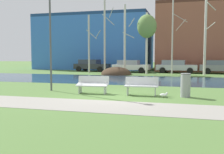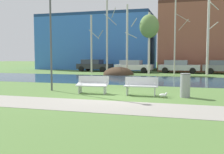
{
  "view_description": "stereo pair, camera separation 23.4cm",
  "coord_description": "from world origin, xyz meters",
  "px_view_note": "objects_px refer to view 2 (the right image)",
  "views": [
    {
      "loc": [
        3.01,
        -11.44,
        1.88
      ],
      "look_at": [
        -0.42,
        1.45,
        0.79
      ],
      "focal_mm": 41.26,
      "sensor_mm": 36.0,
      "label": 1
    },
    {
      "loc": [
        3.24,
        -11.38,
        1.88
      ],
      "look_at": [
        -0.42,
        1.45,
        0.79
      ],
      "focal_mm": 41.26,
      "sensor_mm": 36.0,
      "label": 2
    }
  ],
  "objects_px": {
    "bench_left": "(93,84)",
    "bench_right": "(141,86)",
    "parked_van_nearest_dark": "(94,65)",
    "streetlamp": "(50,18)",
    "parked_hatch_third_silver": "(179,66)",
    "seagull": "(163,95)",
    "parked_sedan_second_white": "(133,66)",
    "trash_bin": "(185,85)"
  },
  "relations": [
    {
      "from": "bench_right",
      "to": "parked_van_nearest_dark",
      "type": "xyz_separation_m",
      "value": [
        -8.78,
        17.68,
        0.3
      ]
    },
    {
      "from": "bench_left",
      "to": "trash_bin",
      "type": "relative_size",
      "value": 1.49
    },
    {
      "from": "seagull",
      "to": "parked_sedan_second_white",
      "type": "bearing_deg",
      "value": 105.6
    },
    {
      "from": "bench_right",
      "to": "parked_van_nearest_dark",
      "type": "bearing_deg",
      "value": 116.42
    },
    {
      "from": "trash_bin",
      "to": "parked_sedan_second_white",
      "type": "height_order",
      "value": "parked_sedan_second_white"
    },
    {
      "from": "bench_left",
      "to": "parked_van_nearest_dark",
      "type": "xyz_separation_m",
      "value": [
        -6.32,
        17.68,
        0.3
      ]
    },
    {
      "from": "streetlamp",
      "to": "parked_van_nearest_dark",
      "type": "relative_size",
      "value": 1.38
    },
    {
      "from": "streetlamp",
      "to": "parked_hatch_third_silver",
      "type": "relative_size",
      "value": 1.32
    },
    {
      "from": "bench_left",
      "to": "parked_sedan_second_white",
      "type": "distance_m",
      "value": 16.86
    },
    {
      "from": "bench_left",
      "to": "parked_sedan_second_white",
      "type": "height_order",
      "value": "parked_sedan_second_white"
    },
    {
      "from": "bench_right",
      "to": "trash_bin",
      "type": "xyz_separation_m",
      "value": [
        2.03,
        -0.03,
        0.09
      ]
    },
    {
      "from": "parked_hatch_third_silver",
      "to": "bench_right",
      "type": "bearing_deg",
      "value": -94.28
    },
    {
      "from": "parked_sedan_second_white",
      "to": "parked_hatch_third_silver",
      "type": "bearing_deg",
      "value": 5.4
    },
    {
      "from": "bench_left",
      "to": "parked_sedan_second_white",
      "type": "bearing_deg",
      "value": 94.3
    },
    {
      "from": "bench_right",
      "to": "streetlamp",
      "type": "distance_m",
      "value": 6.07
    },
    {
      "from": "seagull",
      "to": "streetlamp",
      "type": "height_order",
      "value": "streetlamp"
    },
    {
      "from": "bench_right",
      "to": "parked_van_nearest_dark",
      "type": "relative_size",
      "value": 0.38
    },
    {
      "from": "seagull",
      "to": "parked_van_nearest_dark",
      "type": "bearing_deg",
      "value": 118.56
    },
    {
      "from": "parked_van_nearest_dark",
      "to": "trash_bin",
      "type": "bearing_deg",
      "value": -58.61
    },
    {
      "from": "parked_sedan_second_white",
      "to": "streetlamp",
      "type": "bearing_deg",
      "value": -94.38
    },
    {
      "from": "bench_left",
      "to": "bench_right",
      "type": "bearing_deg",
      "value": 0.0
    },
    {
      "from": "bench_right",
      "to": "parked_hatch_third_silver",
      "type": "distance_m",
      "value": 17.33
    },
    {
      "from": "seagull",
      "to": "parked_van_nearest_dark",
      "type": "distance_m",
      "value": 20.67
    },
    {
      "from": "streetlamp",
      "to": "parked_sedan_second_white",
      "type": "bearing_deg",
      "value": 85.62
    },
    {
      "from": "streetlamp",
      "to": "parked_hatch_third_silver",
      "type": "height_order",
      "value": "streetlamp"
    },
    {
      "from": "parked_sedan_second_white",
      "to": "trash_bin",
      "type": "bearing_deg",
      "value": -71.13
    },
    {
      "from": "bench_right",
      "to": "streetlamp",
      "type": "bearing_deg",
      "value": 175.4
    },
    {
      "from": "bench_left",
      "to": "parked_hatch_third_silver",
      "type": "bearing_deg",
      "value": 77.72
    },
    {
      "from": "bench_left",
      "to": "bench_right",
      "type": "height_order",
      "value": "same"
    },
    {
      "from": "bench_left",
      "to": "trash_bin",
      "type": "bearing_deg",
      "value": -0.37
    },
    {
      "from": "bench_right",
      "to": "parked_van_nearest_dark",
      "type": "distance_m",
      "value": 19.75
    },
    {
      "from": "bench_left",
      "to": "streetlamp",
      "type": "xyz_separation_m",
      "value": [
        -2.52,
        0.4,
        3.43
      ]
    },
    {
      "from": "seagull",
      "to": "parked_hatch_third_silver",
      "type": "bearing_deg",
      "value": 89.35
    },
    {
      "from": "parked_van_nearest_dark",
      "to": "parked_sedan_second_white",
      "type": "xyz_separation_m",
      "value": [
        5.05,
        -0.88,
        -0.02
      ]
    },
    {
      "from": "parked_van_nearest_dark",
      "to": "parked_hatch_third_silver",
      "type": "bearing_deg",
      "value": -2.27
    },
    {
      "from": "bench_right",
      "to": "parked_van_nearest_dark",
      "type": "height_order",
      "value": "parked_van_nearest_dark"
    },
    {
      "from": "seagull",
      "to": "parked_sedan_second_white",
      "type": "distance_m",
      "value": 17.94
    },
    {
      "from": "trash_bin",
      "to": "parked_hatch_third_silver",
      "type": "height_order",
      "value": "parked_hatch_third_silver"
    },
    {
      "from": "bench_left",
      "to": "streetlamp",
      "type": "distance_m",
      "value": 4.28
    },
    {
      "from": "bench_left",
      "to": "seagull",
      "type": "height_order",
      "value": "bench_left"
    },
    {
      "from": "parked_hatch_third_silver",
      "to": "bench_left",
      "type": "bearing_deg",
      "value": -102.28
    },
    {
      "from": "streetlamp",
      "to": "parked_hatch_third_silver",
      "type": "bearing_deg",
      "value": 69.59
    }
  ]
}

